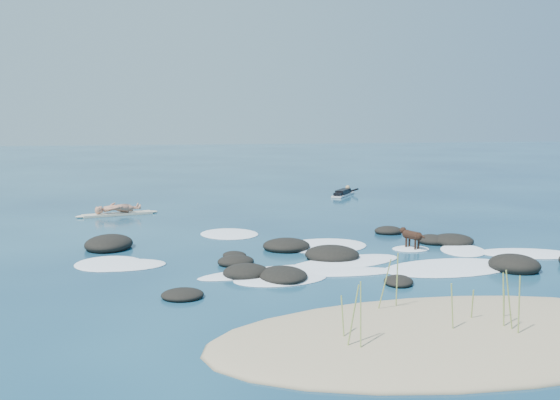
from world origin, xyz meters
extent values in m
plane|color=#0A2642|center=(0.00, 0.00, 0.00)|extent=(160.00, 160.00, 0.00)
ellipsoid|color=#9E8966|center=(0.00, -8.20, 0.00)|extent=(9.00, 4.40, 0.60)
cylinder|color=#8B9F4D|center=(-2.05, -8.88, 0.70)|extent=(0.06, 0.17, 1.15)
cylinder|color=#8B9F4D|center=(0.66, -8.96, 0.68)|extent=(0.04, 0.04, 1.12)
cylinder|color=#8B9F4D|center=(0.60, -8.62, 0.67)|extent=(0.07, 0.07, 1.09)
cylinder|color=#8B9F4D|center=(-2.15, -8.78, 0.67)|extent=(0.23, 0.07, 1.08)
cylinder|color=#8B9F4D|center=(-0.32, -8.57, 0.60)|extent=(0.10, 0.03, 0.95)
cylinder|color=#8B9F4D|center=(-0.97, -7.17, 0.68)|extent=(0.21, 0.21, 1.10)
cylinder|color=#8B9F4D|center=(-0.65, -7.02, 0.71)|extent=(0.06, 0.12, 1.17)
cylinder|color=#8B9F4D|center=(0.60, -8.79, 0.72)|extent=(0.25, 0.08, 1.19)
cylinder|color=#8B9F4D|center=(0.89, -8.18, 0.47)|extent=(0.14, 0.15, 0.69)
cylinder|color=#8B9F4D|center=(0.29, -8.15, 0.48)|extent=(0.07, 0.16, 0.71)
cylinder|color=#8B9F4D|center=(-2.18, -8.38, 0.52)|extent=(0.05, 0.17, 0.79)
ellipsoid|color=black|center=(-2.96, -1.91, 0.08)|extent=(1.01, 0.90, 0.33)
ellipsoid|color=black|center=(3.83, -4.04, 0.13)|extent=(1.61, 1.67, 0.53)
ellipsoid|color=black|center=(-2.85, -0.97, 0.05)|extent=(0.71, 0.82, 0.19)
ellipsoid|color=black|center=(-0.30, -1.84, 0.12)|extent=(1.97, 1.93, 0.49)
ellipsoid|color=black|center=(-2.90, -3.21, 0.10)|extent=(1.18, 1.09, 0.41)
ellipsoid|color=black|center=(-1.21, -0.29, 0.11)|extent=(1.49, 1.43, 0.42)
ellipsoid|color=black|center=(0.42, -4.67, 0.06)|extent=(0.95, 1.07, 0.24)
ellipsoid|color=black|center=(3.95, -0.62, 0.10)|extent=(1.66, 1.64, 0.40)
ellipsoid|color=black|center=(-4.53, -4.69, 0.06)|extent=(0.93, 0.86, 0.24)
ellipsoid|color=black|center=(-2.09, -3.64, 0.09)|extent=(1.18, 1.45, 0.36)
ellipsoid|color=black|center=(-6.30, 1.02, 0.13)|extent=(1.72, 2.01, 0.52)
ellipsoid|color=black|center=(2.72, 1.46, 0.08)|extent=(1.05, 0.94, 0.33)
ellipsoid|color=black|center=(3.39, -0.36, 0.09)|extent=(0.92, 1.01, 0.35)
ellipsoid|color=white|center=(0.02, -0.10, 0.01)|extent=(3.04, 2.70, 0.12)
ellipsoid|color=white|center=(-2.44, -2.94, 0.01)|extent=(3.54, 1.72, 0.12)
ellipsoid|color=white|center=(5.08, -2.37, 0.01)|extent=(1.24, 1.33, 0.12)
ellipsoid|color=white|center=(5.33, -2.45, 0.01)|extent=(3.09, 2.24, 0.12)
ellipsoid|color=white|center=(-2.50, 2.48, 0.01)|extent=(2.39, 2.56, 0.12)
ellipsoid|color=white|center=(-2.13, -3.61, 0.01)|extent=(2.51, 1.77, 0.12)
ellipsoid|color=white|center=(-5.85, -1.37, 0.01)|extent=(2.32, 1.52, 0.12)
ellipsoid|color=white|center=(-0.09, -2.35, 0.01)|extent=(3.65, 2.29, 0.12)
ellipsoid|color=white|center=(-0.47, -3.34, 0.01)|extent=(2.89, 1.14, 0.12)
ellipsoid|color=white|center=(3.75, -1.63, 0.01)|extent=(1.90, 2.20, 0.12)
ellipsoid|color=white|center=(2.34, -3.49, 0.01)|extent=(3.81, 2.27, 0.12)
ellipsoid|color=white|center=(-6.21, -1.11, 0.01)|extent=(2.19, 2.27, 0.12)
ellipsoid|color=white|center=(2.35, -1.11, 0.01)|extent=(1.10, 0.90, 0.12)
cube|color=beige|center=(-6.25, 7.59, 0.05)|extent=(2.77, 1.23, 0.09)
ellipsoid|color=beige|center=(-4.94, 7.93, 0.05)|extent=(0.60, 0.44, 0.10)
ellipsoid|color=beige|center=(-7.57, 7.24, 0.05)|extent=(0.60, 0.44, 0.10)
imported|color=#AF755C|center=(-6.25, 7.59, 0.98)|extent=(0.57, 0.73, 1.76)
cube|color=silver|center=(4.58, 11.80, 0.05)|extent=(1.73, 2.13, 0.08)
ellipsoid|color=silver|center=(5.24, 12.72, 0.05)|extent=(0.51, 0.56, 0.08)
cube|color=black|center=(4.58, 11.80, 0.21)|extent=(1.14, 1.37, 0.23)
sphere|color=tan|center=(5.05, 12.45, 0.33)|extent=(0.33, 0.33, 0.24)
cylinder|color=black|center=(4.90, 12.75, 0.20)|extent=(0.57, 0.22, 0.26)
cylinder|color=black|center=(5.37, 12.41, 0.20)|extent=(0.37, 0.53, 0.26)
cube|color=black|center=(4.13, 11.18, 0.16)|extent=(0.61, 0.66, 0.14)
cylinder|color=black|center=(2.35, -1.21, 0.44)|extent=(0.42, 0.57, 0.25)
sphere|color=black|center=(2.26, -0.99, 0.44)|extent=(0.34, 0.34, 0.26)
sphere|color=black|center=(2.43, -1.43, 0.44)|extent=(0.31, 0.31, 0.24)
sphere|color=black|center=(2.21, -0.85, 0.53)|extent=(0.24, 0.24, 0.19)
cone|color=black|center=(2.16, -0.75, 0.51)|extent=(0.13, 0.14, 0.10)
cone|color=black|center=(2.16, -0.88, 0.60)|extent=(0.10, 0.09, 0.09)
cone|color=black|center=(2.25, -0.84, 0.60)|extent=(0.10, 0.09, 0.09)
cylinder|color=black|center=(2.22, -1.07, 0.17)|extent=(0.08, 0.08, 0.34)
cylinder|color=black|center=(2.34, -1.02, 0.17)|extent=(0.08, 0.08, 0.34)
cylinder|color=black|center=(2.35, -1.40, 0.17)|extent=(0.08, 0.08, 0.34)
cylinder|color=black|center=(2.48, -1.35, 0.17)|extent=(0.08, 0.08, 0.34)
cylinder|color=black|center=(2.48, -1.53, 0.48)|extent=(0.13, 0.24, 0.15)
camera|label=1|loc=(-5.36, -17.76, 3.76)|focal=40.00mm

